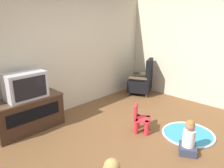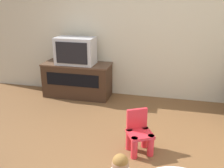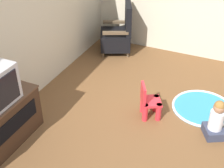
# 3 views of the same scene
# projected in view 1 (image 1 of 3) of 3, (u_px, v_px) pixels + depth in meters

# --- Properties ---
(ground_plane) EXTENTS (30.00, 30.00, 0.00)m
(ground_plane) POSITION_uv_depth(u_px,v_px,m) (140.00, 145.00, 3.57)
(ground_plane) COLOR brown
(wall_back) EXTENTS (5.63, 0.12, 2.54)m
(wall_back) POSITION_uv_depth(u_px,v_px,m) (53.00, 55.00, 4.49)
(wall_back) COLOR beige
(wall_back) RESTS_ON ground_plane
(tv_cabinet) EXTENTS (1.23, 0.51, 0.62)m
(tv_cabinet) POSITION_uv_depth(u_px,v_px,m) (28.00, 113.00, 4.00)
(tv_cabinet) COLOR #382316
(tv_cabinet) RESTS_ON ground_plane
(television) EXTENTS (0.69, 0.39, 0.48)m
(television) POSITION_uv_depth(u_px,v_px,m) (26.00, 86.00, 3.82)
(television) COLOR #B7B7BC
(television) RESTS_ON tv_cabinet
(black_armchair) EXTENTS (0.77, 0.76, 0.97)m
(black_armchair) POSITION_uv_depth(u_px,v_px,m) (142.00, 81.00, 5.88)
(black_armchair) COLOR brown
(black_armchair) RESTS_ON ground_plane
(yellow_kid_chair) EXTENTS (0.38, 0.37, 0.52)m
(yellow_kid_chair) POSITION_uv_depth(u_px,v_px,m) (141.00, 121.00, 3.96)
(yellow_kid_chair) COLOR red
(yellow_kid_chair) RESTS_ON ground_plane
(play_mat) EXTENTS (0.92, 0.92, 0.04)m
(play_mat) POSITION_uv_depth(u_px,v_px,m) (188.00, 134.00, 3.90)
(play_mat) COLOR teal
(play_mat) RESTS_ON ground_plane
(child_watching_center) EXTENTS (0.37, 0.35, 0.56)m
(child_watching_center) POSITION_uv_depth(u_px,v_px,m) (189.00, 139.00, 3.31)
(child_watching_center) COLOR #33384C
(child_watching_center) RESTS_ON ground_plane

